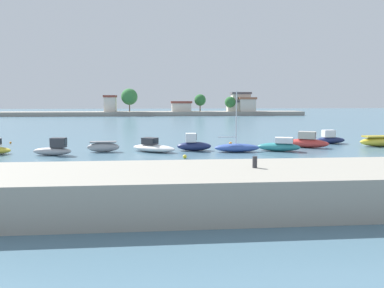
# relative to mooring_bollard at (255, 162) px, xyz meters

# --- Properties ---
(ground_plane) EXTENTS (400.00, 400.00, 0.00)m
(ground_plane) POSITION_rel_mooring_bollard_xyz_m (-6.29, 8.63, -2.24)
(ground_plane) COLOR slate
(seawall_embankment) EXTENTS (83.12, 6.19, 1.95)m
(seawall_embankment) POSITION_rel_mooring_bollard_xyz_m (-6.29, -0.24, -1.27)
(seawall_embankment) COLOR #9E998C
(seawall_embankment) RESTS_ON ground
(mooring_bollard) EXTENTS (0.24, 0.24, 0.58)m
(mooring_bollard) POSITION_rel_mooring_bollard_xyz_m (0.00, 0.00, 0.00)
(mooring_bollard) COLOR #2D2D33
(mooring_bollard) RESTS_ON seawall_embankment
(moored_boat_1) EXTENTS (3.80, 1.48, 1.70)m
(moored_boat_1) POSITION_rel_mooring_bollard_xyz_m (-14.75, 18.92, -1.63)
(moored_boat_1) COLOR #9E9EA3
(moored_boat_1) RESTS_ON ground
(moored_boat_2) EXTENTS (3.28, 0.99, 1.09)m
(moored_boat_2) POSITION_rel_mooring_bollard_xyz_m (-10.36, 20.95, -1.72)
(moored_boat_2) COLOR #9E9EA3
(moored_boat_2) RESTS_ON ground
(moored_boat_3) EXTENTS (5.19, 4.37, 1.44)m
(moored_boat_3) POSITION_rel_mooring_bollard_xyz_m (-5.26, 20.57, -1.77)
(moored_boat_3) COLOR white
(moored_boat_3) RESTS_ON ground
(moored_boat_4) EXTENTS (3.66, 1.63, 1.83)m
(moored_boat_4) POSITION_rel_mooring_bollard_xyz_m (-1.06, 21.11, -1.60)
(moored_boat_4) COLOR navy
(moored_boat_4) RESTS_ON ground
(moored_boat_5) EXTENTS (4.67, 1.86, 6.23)m
(moored_boat_5) POSITION_rel_mooring_bollard_xyz_m (3.27, 19.73, -1.79)
(moored_boat_5) COLOR #3856A8
(moored_boat_5) RESTS_ON ground
(moored_boat_6) EXTENTS (4.65, 2.80, 1.44)m
(moored_boat_6) POSITION_rel_mooring_bollard_xyz_m (7.81, 19.90, -1.68)
(moored_boat_6) COLOR teal
(moored_boat_6) RESTS_ON ground
(moored_boat_7) EXTENTS (4.80, 3.60, 1.79)m
(moored_boat_7) POSITION_rel_mooring_bollard_xyz_m (11.83, 22.54, -1.59)
(moored_boat_7) COLOR #C63833
(moored_boat_7) RESTS_ON ground
(moored_boat_8) EXTENTS (3.74, 1.57, 1.66)m
(moored_boat_8) POSITION_rel_mooring_bollard_xyz_m (16.13, 26.09, -1.65)
(moored_boat_8) COLOR navy
(moored_boat_8) RESTS_ON ground
(moored_boat_9) EXTENTS (5.09, 1.83, 1.21)m
(moored_boat_9) POSITION_rel_mooring_bollard_xyz_m (20.70, 22.92, -1.66)
(moored_boat_9) COLOR yellow
(moored_boat_9) RESTS_ON ground
(mooring_buoy_0) EXTENTS (0.43, 0.43, 0.43)m
(mooring_buoy_0) POSITION_rel_mooring_bollard_xyz_m (18.52, 29.16, -2.03)
(mooring_buoy_0) COLOR yellow
(mooring_buoy_0) RESTS_ON ground
(mooring_buoy_1) EXTENTS (0.37, 0.37, 0.37)m
(mooring_buoy_1) POSITION_rel_mooring_bollard_xyz_m (3.76, 25.63, -2.06)
(mooring_buoy_1) COLOR orange
(mooring_buoy_1) RESTS_ON ground
(mooring_buoy_2) EXTENTS (0.24, 0.24, 0.24)m
(mooring_buoy_2) POSITION_rel_mooring_bollard_xyz_m (-22.69, 29.59, -2.12)
(mooring_buoy_2) COLOR orange
(mooring_buoy_2) RESTS_ON ground
(mooring_buoy_4) EXTENTS (0.37, 0.37, 0.37)m
(mooring_buoy_4) POSITION_rel_mooring_bollard_xyz_m (-2.37, 15.79, -2.06)
(mooring_buoy_4) COLOR yellow
(mooring_buoy_4) RESTS_ON ground
(distant_shoreline) EXTENTS (100.78, 10.28, 8.93)m
(distant_shoreline) POSITION_rel_mooring_bollard_xyz_m (-0.98, 109.83, -0.15)
(distant_shoreline) COLOR gray
(distant_shoreline) RESTS_ON ground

